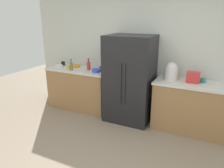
{
  "coord_description": "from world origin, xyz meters",
  "views": [
    {
      "loc": [
        1.23,
        -2.23,
        2.08
      ],
      "look_at": [
        -0.1,
        0.5,
        1.11
      ],
      "focal_mm": 34.35,
      "sensor_mm": 36.0,
      "label": 1
    }
  ],
  "objects": [
    {
      "name": "bottle_b",
      "position": [
        -1.58,
        1.51,
        1.02
      ],
      "size": [
        0.06,
        0.06,
        0.25
      ],
      "color": "brown",
      "rests_on": "counter_left"
    },
    {
      "name": "cup_b",
      "position": [
        -1.69,
        1.56,
        0.97
      ],
      "size": [
        0.09,
        0.09,
        0.08
      ],
      "primitive_type": "cylinder",
      "color": "yellow",
      "rests_on": "counter_left"
    },
    {
      "name": "kitchen_back_panel",
      "position": [
        0.0,
        2.04,
        1.32
      ],
      "size": [
        5.55,
        0.1,
        2.65
      ],
      "primitive_type": "cube",
      "color": "silver",
      "rests_on": "ground_plane"
    },
    {
      "name": "refrigerator",
      "position": [
        -0.25,
        1.62,
        0.87
      ],
      "size": [
        0.91,
        0.74,
        1.73
      ],
      "color": "black",
      "rests_on": "ground_plane"
    },
    {
      "name": "cup_d",
      "position": [
        1.1,
        1.79,
        0.97
      ],
      "size": [
        0.09,
        0.09,
        0.08
      ],
      "primitive_type": "cylinder",
      "color": "teal",
      "rests_on": "counter_right"
    },
    {
      "name": "bowl_a",
      "position": [
        -1.65,
        1.8,
        0.96
      ],
      "size": [
        0.17,
        0.17,
        0.05
      ],
      "primitive_type": "cylinder",
      "color": "orange",
      "rests_on": "counter_left"
    },
    {
      "name": "counter_left",
      "position": [
        -1.49,
        1.68,
        0.47
      ],
      "size": [
        1.46,
        0.63,
        0.93
      ],
      "color": "#9E7247",
      "rests_on": "ground_plane"
    },
    {
      "name": "bottle_a",
      "position": [
        -1.26,
        1.71,
        1.03
      ],
      "size": [
        0.08,
        0.08,
        0.25
      ],
      "color": "red",
      "rests_on": "counter_left"
    },
    {
      "name": "cup_c",
      "position": [
        -2.05,
        1.81,
        0.98
      ],
      "size": [
        0.09,
        0.09,
        0.09
      ],
      "primitive_type": "cylinder",
      "color": "black",
      "rests_on": "counter_left"
    },
    {
      "name": "bowl_c",
      "position": [
        -1.01,
        1.61,
        0.96
      ],
      "size": [
        0.19,
        0.19,
        0.06
      ],
      "primitive_type": "cylinder",
      "color": "blue",
      "rests_on": "counter_left"
    },
    {
      "name": "ground_plane",
      "position": [
        0.0,
        0.0,
        0.0
      ],
      "size": [
        11.11,
        11.11,
        0.0
      ],
      "primitive_type": "plane",
      "color": "gray"
    },
    {
      "name": "cup_a",
      "position": [
        -1.0,
        1.79,
        0.98
      ],
      "size": [
        0.09,
        0.09,
        0.09
      ],
      "primitive_type": "cylinder",
      "color": "purple",
      "rests_on": "counter_left"
    },
    {
      "name": "counter_right",
      "position": [
        0.95,
        1.68,
        0.47
      ],
      "size": [
        1.35,
        0.63,
        0.93
      ],
      "color": "#9E7247",
      "rests_on": "ground_plane"
    },
    {
      "name": "bowl_b",
      "position": [
        -2.02,
        1.61,
        0.96
      ],
      "size": [
        0.2,
        0.2,
        0.05
      ],
      "primitive_type": "cylinder",
      "color": "white",
      "rests_on": "counter_left"
    },
    {
      "name": "rice_cooker",
      "position": [
        0.54,
        1.72,
        1.09
      ],
      "size": [
        0.25,
        0.25,
        0.33
      ],
      "color": "silver",
      "rests_on": "counter_right"
    },
    {
      "name": "toaster",
      "position": [
        0.93,
        1.71,
        1.03
      ],
      "size": [
        0.22,
        0.17,
        0.19
      ],
      "primitive_type": "cube",
      "color": "red",
      "rests_on": "counter_right"
    }
  ]
}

